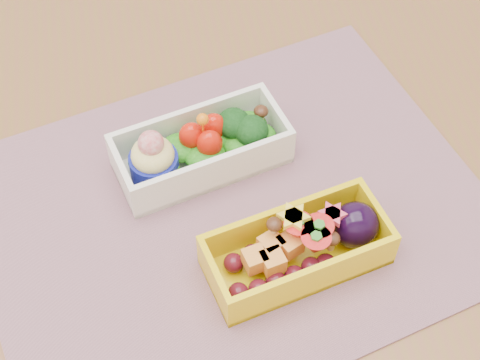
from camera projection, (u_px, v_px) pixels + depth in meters
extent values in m
cube|color=brown|center=(249.00, 209.00, 0.70)|extent=(1.20, 0.80, 0.04)
cube|color=#A26F7A|center=(233.00, 211.00, 0.68)|extent=(0.52, 0.45, 0.00)
cube|color=white|center=(201.00, 149.00, 0.69)|extent=(0.17, 0.11, 0.04)
ellipsoid|color=green|center=(201.00, 153.00, 0.70)|extent=(0.16, 0.10, 0.02)
cylinder|color=#131C95|center=(154.00, 167.00, 0.68)|extent=(0.05, 0.05, 0.03)
sphere|color=red|center=(151.00, 143.00, 0.65)|extent=(0.02, 0.02, 0.02)
ellipsoid|color=red|center=(192.00, 136.00, 0.68)|extent=(0.02, 0.02, 0.03)
ellipsoid|color=red|center=(210.00, 144.00, 0.68)|extent=(0.02, 0.02, 0.03)
ellipsoid|color=red|center=(214.00, 127.00, 0.69)|extent=(0.02, 0.02, 0.03)
sphere|color=orange|center=(203.00, 119.00, 0.66)|extent=(0.01, 0.01, 0.01)
ellipsoid|color=black|center=(234.00, 123.00, 0.69)|extent=(0.03, 0.03, 0.03)
ellipsoid|color=black|center=(251.00, 131.00, 0.69)|extent=(0.03, 0.03, 0.03)
ellipsoid|color=#3F2111|center=(261.00, 111.00, 0.70)|extent=(0.01, 0.01, 0.01)
cube|color=yellow|center=(297.00, 250.00, 0.62)|extent=(0.17, 0.10, 0.04)
ellipsoid|color=#500F1B|center=(265.00, 271.00, 0.62)|extent=(0.09, 0.06, 0.02)
cube|color=orange|center=(272.00, 252.00, 0.61)|extent=(0.05, 0.04, 0.02)
cone|color=red|center=(297.00, 231.00, 0.62)|extent=(0.03, 0.03, 0.03)
cone|color=red|center=(318.00, 234.00, 0.62)|extent=(0.03, 0.03, 0.03)
cone|color=red|center=(315.00, 245.00, 0.61)|extent=(0.03, 0.03, 0.03)
cylinder|color=yellow|center=(294.00, 217.00, 0.61)|extent=(0.03, 0.03, 0.01)
cylinder|color=#E53F5B|center=(332.00, 214.00, 0.62)|extent=(0.03, 0.03, 0.01)
ellipsoid|color=#3F2111|center=(274.00, 234.00, 0.62)|extent=(0.01, 0.01, 0.01)
ellipsoid|color=#3F2111|center=(331.00, 243.00, 0.62)|extent=(0.01, 0.01, 0.01)
ellipsoid|color=black|center=(355.00, 225.00, 0.63)|extent=(0.04, 0.04, 0.04)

